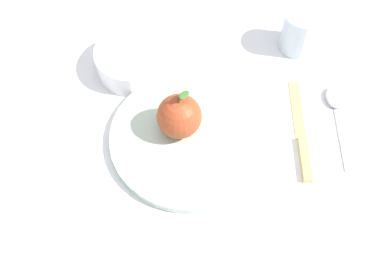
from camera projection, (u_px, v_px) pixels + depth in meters
ground_plane at (218, 136)px, 0.72m from camera, size 2.40×2.40×0.00m
dinner_plate at (192, 136)px, 0.71m from camera, size 0.26×0.26×0.01m
apple at (179, 116)px, 0.68m from camera, size 0.07×0.07×0.09m
side_bowl at (134, 58)px, 0.78m from camera, size 0.14×0.14×0.04m
cup at (301, 30)px, 0.80m from camera, size 0.07×0.07×0.08m
knife at (302, 137)px, 0.71m from camera, size 0.12×0.17×0.01m
spoon at (337, 106)px, 0.75m from camera, size 0.11×0.15×0.01m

